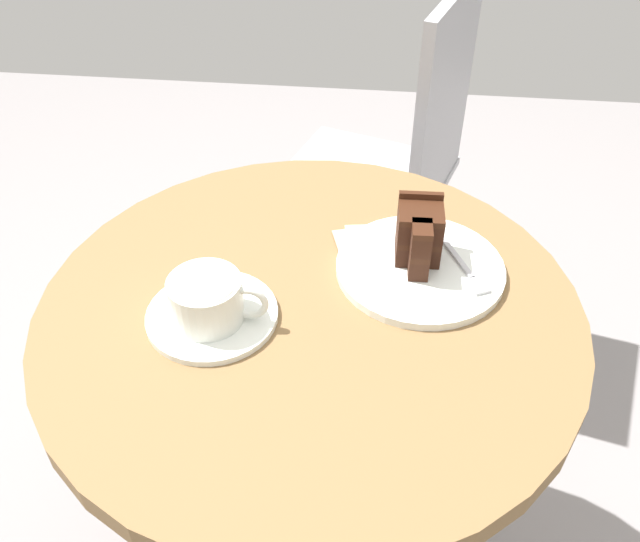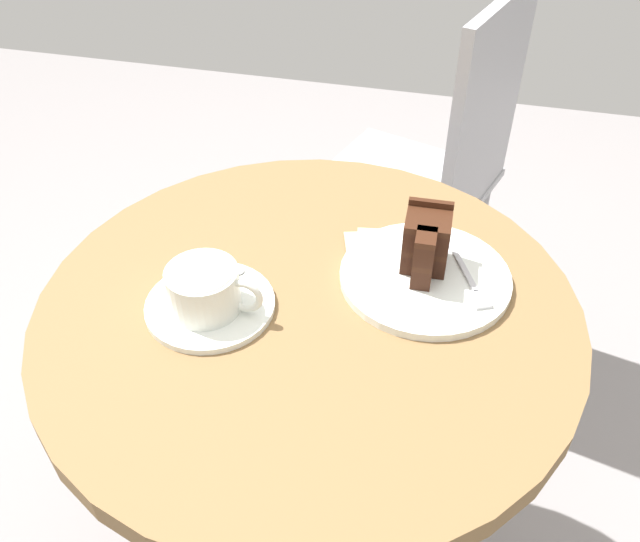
% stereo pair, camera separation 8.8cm
% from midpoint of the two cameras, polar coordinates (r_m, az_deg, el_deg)
% --- Properties ---
extents(cafe_table, '(0.72, 0.72, 0.75)m').
position_cam_midpoint_polar(cafe_table, '(0.98, -3.36, -8.33)').
color(cafe_table, brown).
rests_on(cafe_table, ground).
extents(saucer, '(0.17, 0.17, 0.01)m').
position_cam_midpoint_polar(saucer, '(0.89, -11.89, -3.78)').
color(saucer, silver).
rests_on(saucer, cafe_table).
extents(coffee_cup, '(0.13, 0.09, 0.06)m').
position_cam_midpoint_polar(coffee_cup, '(0.86, -12.36, -2.44)').
color(coffee_cup, silver).
rests_on(coffee_cup, saucer).
extents(teaspoon, '(0.09, 0.06, 0.00)m').
position_cam_midpoint_polar(teaspoon, '(0.92, -11.54, -1.15)').
color(teaspoon, '#B7B7BC').
rests_on(teaspoon, saucer).
extents(cake_plate, '(0.23, 0.23, 0.01)m').
position_cam_midpoint_polar(cake_plate, '(0.94, 5.79, 0.12)').
color(cake_plate, silver).
rests_on(cake_plate, cafe_table).
extents(cake_slice, '(0.06, 0.09, 0.09)m').
position_cam_midpoint_polar(cake_slice, '(0.92, 5.67, 2.94)').
color(cake_slice, '#381E14').
rests_on(cake_slice, cake_plate).
extents(fork, '(0.07, 0.13, 0.00)m').
position_cam_midpoint_polar(fork, '(0.93, 9.60, -0.03)').
color(fork, '#B7B7BC').
rests_on(fork, cake_plate).
extents(napkin, '(0.18, 0.16, 0.00)m').
position_cam_midpoint_polar(napkin, '(0.97, 3.49, 1.40)').
color(napkin, tan).
rests_on(napkin, cafe_table).
extents(cafe_chair, '(0.48, 0.48, 0.94)m').
position_cam_midpoint_polar(cafe_chair, '(1.57, 5.09, 9.53)').
color(cafe_chair, '#9E9EA3').
rests_on(cafe_chair, ground).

